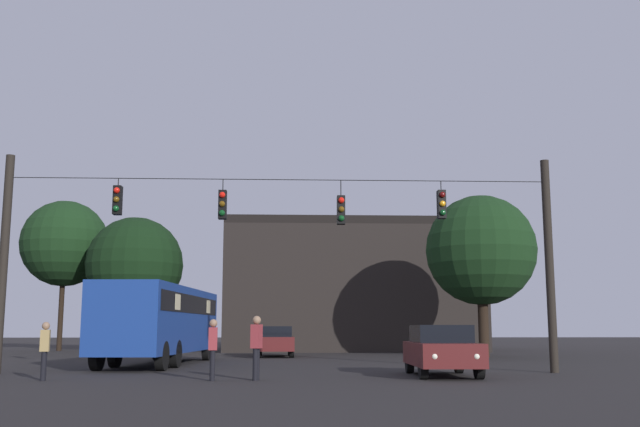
{
  "coord_description": "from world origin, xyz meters",
  "views": [
    {
      "loc": [
        0.28,
        -6.91,
        1.43
      ],
      "look_at": [
        1.2,
        14.88,
        4.86
      ],
      "focal_mm": 40.93,
      "sensor_mm": 36.0,
      "label": 1
    }
  ],
  "objects_px": {
    "tree_right_far": "(481,250)",
    "car_far_left": "(275,341)",
    "pedestrian_crossing_left": "(213,346)",
    "tree_behind_building": "(65,244)",
    "city_bus": "(161,317)",
    "pedestrian_crossing_center": "(256,343)",
    "pedestrian_crossing_right": "(45,348)",
    "car_near_right": "(441,349)",
    "tree_left_silhouette": "(135,265)"
  },
  "relations": [
    {
      "from": "car_near_right",
      "to": "tree_right_far",
      "type": "relative_size",
      "value": 0.54
    },
    {
      "from": "car_near_right",
      "to": "tree_behind_building",
      "type": "bearing_deg",
      "value": 126.99
    },
    {
      "from": "city_bus",
      "to": "car_near_right",
      "type": "xyz_separation_m",
      "value": [
        9.7,
        -7.28,
        -1.07
      ]
    },
    {
      "from": "tree_left_silhouette",
      "to": "tree_right_far",
      "type": "relative_size",
      "value": 1.01
    },
    {
      "from": "pedestrian_crossing_right",
      "to": "tree_left_silhouette",
      "type": "relative_size",
      "value": 0.19
    },
    {
      "from": "car_near_right",
      "to": "car_far_left",
      "type": "height_order",
      "value": "same"
    },
    {
      "from": "tree_behind_building",
      "to": "car_far_left",
      "type": "bearing_deg",
      "value": -36.38
    },
    {
      "from": "tree_right_far",
      "to": "city_bus",
      "type": "bearing_deg",
      "value": -155.11
    },
    {
      "from": "pedestrian_crossing_left",
      "to": "city_bus",
      "type": "bearing_deg",
      "value": 108.38
    },
    {
      "from": "car_far_left",
      "to": "city_bus",
      "type": "bearing_deg",
      "value": -118.85
    },
    {
      "from": "car_far_left",
      "to": "pedestrian_crossing_center",
      "type": "height_order",
      "value": "pedestrian_crossing_center"
    },
    {
      "from": "car_far_left",
      "to": "tree_behind_building",
      "type": "height_order",
      "value": "tree_behind_building"
    },
    {
      "from": "city_bus",
      "to": "car_near_right",
      "type": "relative_size",
      "value": 2.55
    },
    {
      "from": "pedestrian_crossing_right",
      "to": "tree_right_far",
      "type": "height_order",
      "value": "tree_right_far"
    },
    {
      "from": "pedestrian_crossing_center",
      "to": "tree_right_far",
      "type": "height_order",
      "value": "tree_right_far"
    },
    {
      "from": "city_bus",
      "to": "pedestrian_crossing_center",
      "type": "bearing_deg",
      "value": -64.82
    },
    {
      "from": "pedestrian_crossing_center",
      "to": "pedestrian_crossing_left",
      "type": "bearing_deg",
      "value": -175.73
    },
    {
      "from": "car_far_left",
      "to": "tree_behind_building",
      "type": "xyz_separation_m",
      "value": [
        -13.94,
        10.27,
        6.06
      ]
    },
    {
      "from": "tree_behind_building",
      "to": "pedestrian_crossing_center",
      "type": "bearing_deg",
      "value": -63.19
    },
    {
      "from": "pedestrian_crossing_left",
      "to": "tree_behind_building",
      "type": "bearing_deg",
      "value": 114.7
    },
    {
      "from": "pedestrian_crossing_left",
      "to": "pedestrian_crossing_right",
      "type": "height_order",
      "value": "pedestrian_crossing_left"
    },
    {
      "from": "car_near_right",
      "to": "tree_right_far",
      "type": "distance_m",
      "value": 15.69
    },
    {
      "from": "car_near_right",
      "to": "pedestrian_crossing_right",
      "type": "relative_size",
      "value": 2.74
    },
    {
      "from": "car_far_left",
      "to": "pedestrian_crossing_right",
      "type": "distance_m",
      "value": 17.77
    },
    {
      "from": "pedestrian_crossing_right",
      "to": "car_far_left",
      "type": "bearing_deg",
      "value": 70.04
    },
    {
      "from": "car_near_right",
      "to": "tree_right_far",
      "type": "xyz_separation_m",
      "value": [
        5.08,
        14.14,
        4.53
      ]
    },
    {
      "from": "pedestrian_crossing_right",
      "to": "tree_left_silhouette",
      "type": "xyz_separation_m",
      "value": [
        -2.74,
        24.39,
        4.35
      ]
    },
    {
      "from": "tree_behind_building",
      "to": "car_near_right",
      "type": "bearing_deg",
      "value": -53.01
    },
    {
      "from": "car_far_left",
      "to": "tree_behind_building",
      "type": "relative_size",
      "value": 0.45
    },
    {
      "from": "pedestrian_crossing_right",
      "to": "tree_left_silhouette",
      "type": "height_order",
      "value": "tree_left_silhouette"
    },
    {
      "from": "city_bus",
      "to": "car_far_left",
      "type": "height_order",
      "value": "city_bus"
    },
    {
      "from": "car_far_left",
      "to": "pedestrian_crossing_left",
      "type": "xyz_separation_m",
      "value": [
        -1.41,
        -16.97,
        0.15
      ]
    },
    {
      "from": "car_near_right",
      "to": "tree_behind_building",
      "type": "xyz_separation_m",
      "value": [
        -19.24,
        25.53,
        6.06
      ]
    },
    {
      "from": "tree_behind_building",
      "to": "tree_right_far",
      "type": "relative_size",
      "value": 1.19
    },
    {
      "from": "tree_left_silhouette",
      "to": "tree_behind_building",
      "type": "height_order",
      "value": "tree_behind_building"
    },
    {
      "from": "tree_behind_building",
      "to": "pedestrian_crossing_left",
      "type": "bearing_deg",
      "value": -65.3
    },
    {
      "from": "city_bus",
      "to": "car_far_left",
      "type": "bearing_deg",
      "value": 61.15
    },
    {
      "from": "pedestrian_crossing_left",
      "to": "tree_behind_building",
      "type": "distance_m",
      "value": 30.56
    },
    {
      "from": "car_far_left",
      "to": "tree_right_far",
      "type": "xyz_separation_m",
      "value": [
        10.38,
        -1.13,
        4.53
      ]
    },
    {
      "from": "car_far_left",
      "to": "pedestrian_crossing_right",
      "type": "xyz_separation_m",
      "value": [
        -6.07,
        -16.71,
        0.1
      ]
    },
    {
      "from": "car_near_right",
      "to": "pedestrian_crossing_left",
      "type": "bearing_deg",
      "value": -165.75
    },
    {
      "from": "car_near_right",
      "to": "car_far_left",
      "type": "xyz_separation_m",
      "value": [
        -5.3,
        15.26,
        0.0
      ]
    },
    {
      "from": "tree_right_far",
      "to": "car_far_left",
      "type": "bearing_deg",
      "value": 173.81
    },
    {
      "from": "car_far_left",
      "to": "tree_left_silhouette",
      "type": "height_order",
      "value": "tree_left_silhouette"
    },
    {
      "from": "car_far_left",
      "to": "pedestrian_crossing_left",
      "type": "height_order",
      "value": "pedestrian_crossing_left"
    },
    {
      "from": "city_bus",
      "to": "tree_left_silhouette",
      "type": "relative_size",
      "value": 1.36
    },
    {
      "from": "city_bus",
      "to": "tree_behind_building",
      "type": "relative_size",
      "value": 1.15
    },
    {
      "from": "car_far_left",
      "to": "pedestrian_crossing_center",
      "type": "xyz_separation_m",
      "value": [
        -0.22,
        -16.88,
        0.21
      ]
    },
    {
      "from": "city_bus",
      "to": "pedestrian_crossing_left",
      "type": "xyz_separation_m",
      "value": [
        2.99,
        -8.98,
        -0.92
      ]
    },
    {
      "from": "pedestrian_crossing_right",
      "to": "tree_behind_building",
      "type": "relative_size",
      "value": 0.17
    }
  ]
}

